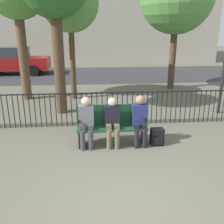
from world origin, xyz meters
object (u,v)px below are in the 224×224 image
Objects in this scene: parked_car_0 at (12,60)px; seated_person_1 at (112,120)px; seated_person_0 at (86,120)px; backpack at (157,137)px; seated_person_2 at (140,118)px; tree_2 at (70,4)px; park_bench at (112,124)px.

seated_person_1 is at bearing -63.90° from parked_car_0.
seated_person_0 is 2.98× the size of backpack.
seated_person_2 is 12.02m from parked_car_0.
seated_person_2 is 0.28× the size of parked_car_0.
tree_2 reaches higher than backpack.
parked_car_0 is at bearing 123.39° from tree_2.
seated_person_0 is 11.48m from parked_car_0.
seated_person_0 is at bearing 179.80° from seated_person_1.
seated_person_2 is 0.63m from backpack.
seated_person_0 is 1.69m from backpack.
seated_person_1 is 0.63m from seated_person_2.
seated_person_2 is at bearing -68.42° from tree_2.
seated_person_1 is at bearing -88.56° from park_bench.
seated_person_0 is 1.21m from seated_person_2.
parked_car_0 reaches higher than park_bench.
park_bench is 11.61m from parked_car_0.
parked_car_0 is at bearing 116.10° from seated_person_1.
seated_person_2 reaches higher than seated_person_1.
backpack is (1.04, -0.03, -0.44)m from seated_person_1.
seated_person_0 is 1.03× the size of seated_person_1.
park_bench is 1.36× the size of seated_person_0.
seated_person_0 reaches higher than backpack.
parked_car_0 is (-6.20, 10.57, 0.65)m from backpack.
seated_person_1 is at bearing 178.18° from backpack.
tree_2 is at bearing -56.61° from parked_car_0.
tree_2 is at bearing 96.85° from seated_person_0.
seated_person_0 is at bearing -167.44° from park_bench.
seated_person_1 is 5.33m from tree_2.
park_bench is at bearing 168.40° from seated_person_2.
backpack is (1.62, -0.04, -0.46)m from seated_person_0.
seated_person_0 reaches higher than park_bench.
park_bench is 1.40× the size of seated_person_1.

